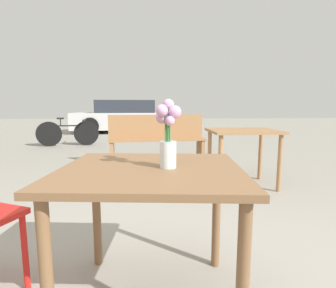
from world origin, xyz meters
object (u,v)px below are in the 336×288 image
Objects in this scene: table_back at (243,139)px; bicycle at (68,133)px; flower_vase at (168,137)px; table_front at (151,189)px; bench_near at (157,138)px; parked_car at (126,117)px.

table_back is 0.56× the size of bicycle.
table_front is at bearing -177.86° from flower_vase.
bicycle is (-2.21, 2.29, -0.14)m from bench_near.
bench_near reaches higher than table_front.
bicycle is 0.38× the size of parked_car.
bench_near is 5.84m from parked_car.
parked_car is (-1.04, 8.90, -0.02)m from table_front.
table_front is at bearing -91.25° from bench_near.
flower_vase reaches higher than bench_near.
bicycle is at bearing -107.69° from parked_car.
flower_vase reaches higher than bicycle.
flower_vase is 5.91m from bicycle.
bench_near is 1.10× the size of bicycle.
bench_near is (-0.01, 3.16, -0.39)m from flower_vase.
bicycle is at bearing 112.17° from flower_vase.
table_front is 2.23m from table_back.
table_back is 0.21× the size of parked_car.
flower_vase reaches higher than table_back.
bicycle is (-2.14, 5.46, -0.27)m from table_front.
bicycle is (-3.26, 3.53, -0.26)m from table_back.
table_front is 0.56× the size of bench_near.
bicycle is at bearing 132.70° from table_back.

